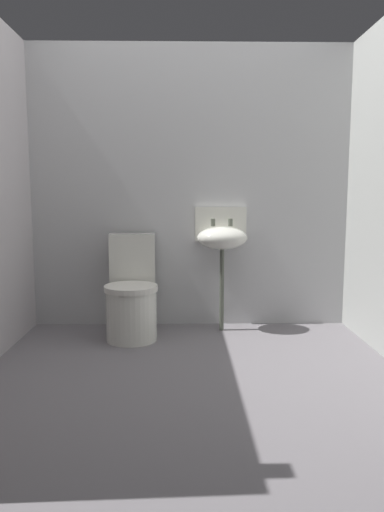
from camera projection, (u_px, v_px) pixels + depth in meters
name	position (u px, v px, depth m)	size (l,w,h in m)	color
ground_plane	(193.00, 384.00, 2.88)	(3.00, 2.77, 0.08)	slate
wall_back	(190.00, 188.00, 3.95)	(3.00, 0.10, 2.29)	#B1B1B2
toilet_near_wall	(132.00, 296.00, 3.65)	(0.42, 0.61, 0.78)	silver
sink	(222.00, 237.00, 3.79)	(0.42, 0.35, 0.99)	#4F5348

